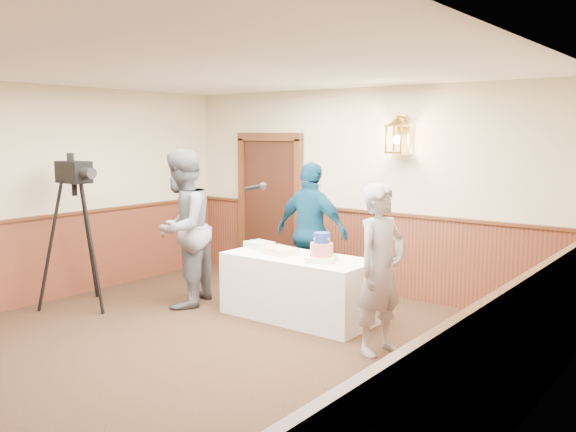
% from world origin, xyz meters
% --- Properties ---
extents(ground, '(7.00, 7.00, 0.00)m').
position_xyz_m(ground, '(0.00, 0.00, 0.00)').
color(ground, black).
rests_on(ground, ground).
extents(room_shell, '(6.02, 7.02, 2.81)m').
position_xyz_m(room_shell, '(-0.05, 0.45, 1.52)').
color(room_shell, beige).
rests_on(room_shell, ground).
extents(display_table, '(1.80, 0.80, 0.75)m').
position_xyz_m(display_table, '(0.07, 1.90, 0.38)').
color(display_table, white).
rests_on(display_table, ground).
extents(tiered_cake, '(0.41, 0.41, 0.33)m').
position_xyz_m(tiered_cake, '(0.46, 1.82, 0.88)').
color(tiered_cake, '#F5E4BB').
rests_on(tiered_cake, display_table).
extents(sheet_cake_yellow, '(0.44, 0.37, 0.08)m').
position_xyz_m(sheet_cake_yellow, '(-0.19, 1.87, 0.79)').
color(sheet_cake_yellow, '#F6ED93').
rests_on(sheet_cake_yellow, display_table).
extents(sheet_cake_green, '(0.37, 0.32, 0.08)m').
position_xyz_m(sheet_cake_green, '(-0.64, 2.04, 0.79)').
color(sheet_cake_green, '#A9CF92').
rests_on(sheet_cake_green, display_table).
extents(interviewer, '(1.67, 1.18, 1.99)m').
position_xyz_m(interviewer, '(-1.41, 1.45, 0.99)').
color(interviewer, slate).
rests_on(interviewer, ground).
extents(baker, '(0.53, 0.69, 1.70)m').
position_xyz_m(baker, '(1.40, 1.48, 0.85)').
color(baker, '#96969C').
rests_on(baker, ground).
extents(assistant_p, '(1.07, 0.45, 1.82)m').
position_xyz_m(assistant_p, '(-0.25, 2.63, 0.91)').
color(assistant_p, navy).
rests_on(assistant_p, ground).
extents(tv_camera_rig, '(0.72, 0.68, 1.85)m').
position_xyz_m(tv_camera_rig, '(-2.40, 0.59, 0.83)').
color(tv_camera_rig, black).
rests_on(tv_camera_rig, ground).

